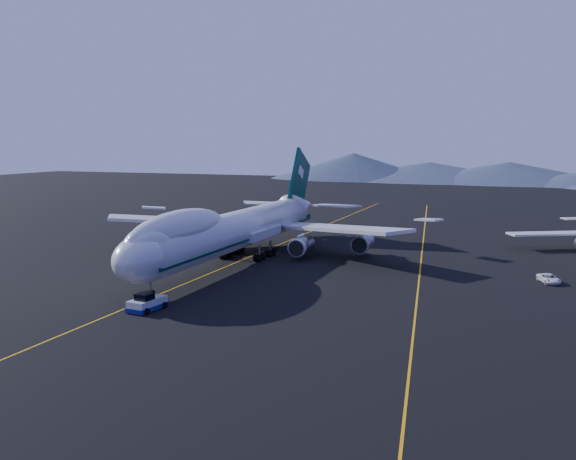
% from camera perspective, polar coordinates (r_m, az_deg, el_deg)
% --- Properties ---
extents(ground, '(500.00, 500.00, 0.00)m').
position_cam_1_polar(ground, '(110.66, -4.68, -2.91)').
color(ground, black).
rests_on(ground, ground).
extents(taxiway_line_main, '(0.25, 220.00, 0.01)m').
position_cam_1_polar(taxiway_line_main, '(110.66, -4.68, -2.91)').
color(taxiway_line_main, '#EAA10D').
rests_on(taxiway_line_main, ground).
extents(taxiway_line_side, '(28.08, 198.09, 0.01)m').
position_cam_1_polar(taxiway_line_side, '(111.36, 11.72, -2.98)').
color(taxiway_line_side, '#EAA10D').
rests_on(taxiway_line_side, ground).
extents(boeing_747, '(59.62, 72.43, 19.37)m').
position_cam_1_polar(boeing_747, '(109.73, -4.71, 0.07)').
color(boeing_747, silver).
rests_on(boeing_747, ground).
extents(pushback_tug, '(3.48, 5.51, 2.28)m').
position_cam_1_polar(pushback_tug, '(81.92, -12.40, -6.48)').
color(pushback_tug, silver).
rests_on(pushback_tug, ground).
extents(service_van, '(3.78, 5.17, 1.31)m').
position_cam_1_polar(service_van, '(102.41, 22.17, -4.01)').
color(service_van, white).
rests_on(service_van, ground).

